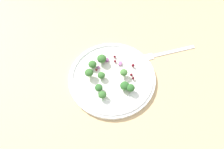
{
  "coord_description": "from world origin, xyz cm",
  "views": [
    {
      "loc": [
        -12.06,
        31.94,
        61.51
      ],
      "look_at": [
        0.81,
        -1.57,
        2.7
      ],
      "focal_mm": 36.32,
      "sensor_mm": 36.0,
      "label": 1
    }
  ],
  "objects_px": {
    "broccoli_floret_2": "(92,64)",
    "fork": "(166,53)",
    "plate": "(112,78)",
    "broccoli_floret_0": "(102,59)",
    "broccoli_floret_1": "(102,95)"
  },
  "relations": [
    {
      "from": "plate",
      "to": "broccoli_floret_1",
      "type": "relative_size",
      "value": 11.43
    },
    {
      "from": "broccoli_floret_2",
      "to": "fork",
      "type": "height_order",
      "value": "broccoli_floret_2"
    },
    {
      "from": "plate",
      "to": "broccoli_floret_2",
      "type": "bearing_deg",
      "value": -9.38
    },
    {
      "from": "broccoli_floret_0",
      "to": "plate",
      "type": "bearing_deg",
      "value": 141.9
    },
    {
      "from": "plate",
      "to": "broccoli_floret_2",
      "type": "xyz_separation_m",
      "value": [
        0.07,
        -0.01,
        0.02
      ]
    },
    {
      "from": "broccoli_floret_1",
      "to": "fork",
      "type": "distance_m",
      "value": 0.27
    },
    {
      "from": "broccoli_floret_2",
      "to": "fork",
      "type": "relative_size",
      "value": 0.16
    },
    {
      "from": "plate",
      "to": "fork",
      "type": "height_order",
      "value": "plate"
    },
    {
      "from": "broccoli_floret_0",
      "to": "fork",
      "type": "relative_size",
      "value": 0.19
    },
    {
      "from": "plate",
      "to": "broccoli_floret_0",
      "type": "distance_m",
      "value": 0.07
    },
    {
      "from": "fork",
      "to": "broccoli_floret_2",
      "type": "bearing_deg",
      "value": 35.99
    },
    {
      "from": "broccoli_floret_1",
      "to": "fork",
      "type": "xyz_separation_m",
      "value": [
        -0.13,
        -0.23,
        -0.03
      ]
    },
    {
      "from": "broccoli_floret_0",
      "to": "broccoli_floret_1",
      "type": "relative_size",
      "value": 1.26
    },
    {
      "from": "plate",
      "to": "broccoli_floret_0",
      "type": "bearing_deg",
      "value": -38.1
    },
    {
      "from": "plate",
      "to": "broccoli_floret_0",
      "type": "relative_size",
      "value": 9.1
    }
  ]
}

